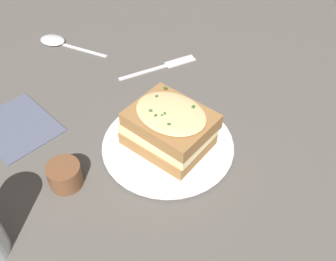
# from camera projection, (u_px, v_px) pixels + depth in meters

# --- Properties ---
(ground_plane) EXTENTS (2.40, 2.40, 0.00)m
(ground_plane) POSITION_uv_depth(u_px,v_px,m) (171.00, 132.00, 0.71)
(ground_plane) COLOR #514C47
(dinner_plate) EXTENTS (0.23, 0.23, 0.01)m
(dinner_plate) POSITION_uv_depth(u_px,v_px,m) (168.00, 145.00, 0.67)
(dinner_plate) COLOR white
(dinner_plate) RESTS_ON ground_plane
(sandwich) EXTENTS (0.16, 0.14, 0.08)m
(sandwich) POSITION_uv_depth(u_px,v_px,m) (169.00, 128.00, 0.64)
(sandwich) COLOR olive
(sandwich) RESTS_ON dinner_plate
(fork) EXTENTS (0.03, 0.18, 0.00)m
(fork) POSITION_uv_depth(u_px,v_px,m) (167.00, 65.00, 0.84)
(fork) COLOR silver
(fork) RESTS_ON ground_plane
(spoon) EXTENTS (0.16, 0.12, 0.01)m
(spoon) POSITION_uv_depth(u_px,v_px,m) (56.00, 41.00, 0.90)
(spoon) COLOR silver
(spoon) RESTS_ON ground_plane
(napkin) EXTENTS (0.17, 0.15, 0.00)m
(napkin) POSITION_uv_depth(u_px,v_px,m) (17.00, 126.00, 0.71)
(napkin) COLOR #4C5166
(napkin) RESTS_ON ground_plane
(condiment_pot) EXTENTS (0.05, 0.05, 0.04)m
(condiment_pot) POSITION_uv_depth(u_px,v_px,m) (65.00, 175.00, 0.61)
(condiment_pot) COLOR brown
(condiment_pot) RESTS_ON ground_plane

